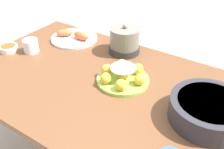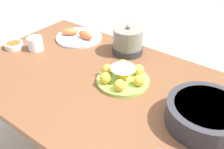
{
  "view_description": "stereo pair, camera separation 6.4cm",
  "coord_description": "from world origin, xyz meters",
  "px_view_note": "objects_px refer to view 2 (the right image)",
  "views": [
    {
      "loc": [
        0.61,
        -0.82,
        1.45
      ],
      "look_at": [
        0.04,
        0.03,
        0.77
      ],
      "focal_mm": 42.0,
      "sensor_mm": 36.0,
      "label": 1
    },
    {
      "loc": [
        0.66,
        -0.79,
        1.45
      ],
      "look_at": [
        0.04,
        0.03,
        0.77
      ],
      "focal_mm": 42.0,
      "sensor_mm": 36.0,
      "label": 2
    }
  ],
  "objects_px": {
    "serving_bowl": "(206,114)",
    "cake_plate": "(123,76)",
    "warming_pot": "(128,41)",
    "seafood_platter": "(79,36)",
    "sauce_bowl": "(14,45)",
    "dining_table": "(102,96)",
    "cup_far": "(35,44)"
  },
  "relations": [
    {
      "from": "dining_table",
      "to": "seafood_platter",
      "type": "height_order",
      "value": "seafood_platter"
    },
    {
      "from": "seafood_platter",
      "to": "warming_pot",
      "type": "distance_m",
      "value": 0.35
    },
    {
      "from": "dining_table",
      "to": "sauce_bowl",
      "type": "relative_size",
      "value": 13.27
    },
    {
      "from": "warming_pot",
      "to": "cup_far",
      "type": "bearing_deg",
      "value": -146.58
    },
    {
      "from": "sauce_bowl",
      "to": "seafood_platter",
      "type": "height_order",
      "value": "seafood_platter"
    },
    {
      "from": "dining_table",
      "to": "seafood_platter",
      "type": "relative_size",
      "value": 4.93
    },
    {
      "from": "serving_bowl",
      "to": "sauce_bowl",
      "type": "bearing_deg",
      "value": -176.52
    },
    {
      "from": "serving_bowl",
      "to": "cup_far",
      "type": "xyz_separation_m",
      "value": [
        -1.0,
        -0.0,
        -0.01
      ]
    },
    {
      "from": "seafood_platter",
      "to": "cup_far",
      "type": "relative_size",
      "value": 3.37
    },
    {
      "from": "dining_table",
      "to": "cake_plate",
      "type": "distance_m",
      "value": 0.16
    },
    {
      "from": "serving_bowl",
      "to": "seafood_platter",
      "type": "relative_size",
      "value": 1.08
    },
    {
      "from": "sauce_bowl",
      "to": "cake_plate",
      "type": "bearing_deg",
      "value": 8.32
    },
    {
      "from": "dining_table",
      "to": "cup_far",
      "type": "bearing_deg",
      "value": 177.88
    },
    {
      "from": "serving_bowl",
      "to": "cup_far",
      "type": "bearing_deg",
      "value": -179.81
    },
    {
      "from": "cup_far",
      "to": "serving_bowl",
      "type": "bearing_deg",
      "value": 0.19
    },
    {
      "from": "warming_pot",
      "to": "seafood_platter",
      "type": "bearing_deg",
      "value": -173.86
    },
    {
      "from": "cake_plate",
      "to": "seafood_platter",
      "type": "xyz_separation_m",
      "value": [
        -0.49,
        0.22,
        -0.02
      ]
    },
    {
      "from": "sauce_bowl",
      "to": "serving_bowl",
      "type": "bearing_deg",
      "value": 3.48
    },
    {
      "from": "seafood_platter",
      "to": "cup_far",
      "type": "bearing_deg",
      "value": -111.29
    },
    {
      "from": "seafood_platter",
      "to": "warming_pot",
      "type": "relative_size",
      "value": 1.63
    },
    {
      "from": "cup_far",
      "to": "dining_table",
      "type": "bearing_deg",
      "value": -2.12
    },
    {
      "from": "serving_bowl",
      "to": "warming_pot",
      "type": "height_order",
      "value": "warming_pot"
    },
    {
      "from": "cake_plate",
      "to": "warming_pot",
      "type": "height_order",
      "value": "warming_pot"
    },
    {
      "from": "cake_plate",
      "to": "sauce_bowl",
      "type": "relative_size",
      "value": 2.37
    },
    {
      "from": "serving_bowl",
      "to": "warming_pot",
      "type": "distance_m",
      "value": 0.63
    },
    {
      "from": "sauce_bowl",
      "to": "seafood_platter",
      "type": "relative_size",
      "value": 0.37
    },
    {
      "from": "dining_table",
      "to": "cake_plate",
      "type": "height_order",
      "value": "cake_plate"
    },
    {
      "from": "serving_bowl",
      "to": "warming_pot",
      "type": "relative_size",
      "value": 1.76
    },
    {
      "from": "dining_table",
      "to": "cup_far",
      "type": "height_order",
      "value": "cup_far"
    },
    {
      "from": "serving_bowl",
      "to": "cup_far",
      "type": "distance_m",
      "value": 1.0
    },
    {
      "from": "cake_plate",
      "to": "warming_pot",
      "type": "bearing_deg",
      "value": 119.87
    },
    {
      "from": "serving_bowl",
      "to": "cake_plate",
      "type": "bearing_deg",
      "value": 175.14
    }
  ]
}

